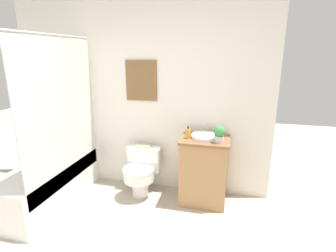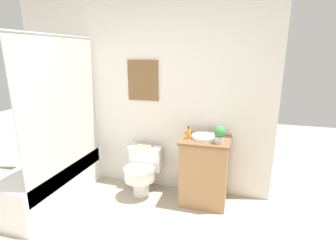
% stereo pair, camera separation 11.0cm
% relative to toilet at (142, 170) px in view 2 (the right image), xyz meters
% --- Properties ---
extents(wall_back, '(3.41, 0.07, 2.50)m').
position_rel_toilet_xyz_m(wall_back, '(-0.11, 0.29, 0.92)').
color(wall_back, white).
rests_on(wall_back, ground_plane).
extents(shower_area, '(0.57, 1.44, 1.98)m').
position_rel_toilet_xyz_m(shower_area, '(-1.01, -0.46, -0.03)').
color(shower_area, white).
rests_on(shower_area, ground_plane).
extents(toilet, '(0.44, 0.51, 0.60)m').
position_rel_toilet_xyz_m(toilet, '(0.00, 0.00, 0.00)').
color(toilet, white).
rests_on(toilet, ground_plane).
extents(vanity, '(0.57, 0.47, 0.82)m').
position_rel_toilet_xyz_m(vanity, '(0.81, 0.01, 0.08)').
color(vanity, '#AD7F51').
rests_on(vanity, ground_plane).
extents(sink, '(0.34, 0.37, 0.13)m').
position_rel_toilet_xyz_m(sink, '(0.81, 0.03, 0.51)').
color(sink, white).
rests_on(sink, vanity).
extents(soap_bottle, '(0.06, 0.06, 0.14)m').
position_rel_toilet_xyz_m(soap_bottle, '(0.60, -0.03, 0.55)').
color(soap_bottle, gold).
rests_on(soap_bottle, vanity).
extents(potted_plant, '(0.13, 0.13, 0.20)m').
position_rel_toilet_xyz_m(potted_plant, '(0.97, -0.09, 0.60)').
color(potted_plant, beige).
rests_on(potted_plant, vanity).
extents(book_on_tank, '(0.18, 0.11, 0.02)m').
position_rel_toilet_xyz_m(book_on_tank, '(0.00, 0.13, 0.29)').
color(book_on_tank, beige).
rests_on(book_on_tank, toilet).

